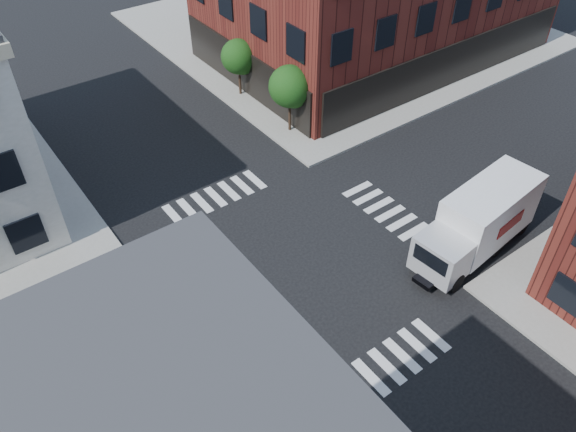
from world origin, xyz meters
The scene contains 7 objects.
ground centered at (0.00, 0.00, 0.00)m, with size 120.00×120.00×0.00m, color black.
sidewalk_ne centered at (21.00, 21.00, 0.07)m, with size 30.00×30.00×0.15m, color gray.
tree_near centered at (7.56, 9.98, 3.16)m, with size 2.69×2.69×4.49m.
tree_far centered at (7.56, 15.98, 2.87)m, with size 2.43×2.43×4.07m.
signal_pole centered at (-6.72, -6.68, 2.86)m, with size 1.29×1.24×4.60m.
box_truck centered at (8.50, -4.45, 1.86)m, with size 8.05×3.14×3.57m.
traffic_cone centered at (-4.99, -4.06, 0.36)m, with size 0.52×0.52×0.74m.
Camera 1 is at (-11.40, -15.45, 20.31)m, focal length 35.00 mm.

